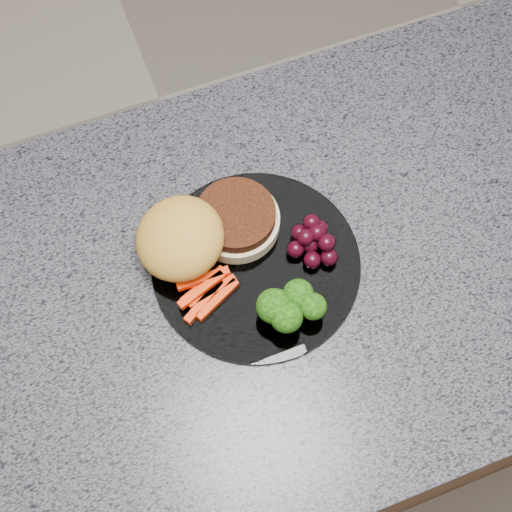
% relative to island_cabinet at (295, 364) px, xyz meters
% --- Properties ---
extents(island_cabinet, '(1.20, 0.60, 0.86)m').
position_rel_island_cabinet_xyz_m(island_cabinet, '(0.00, 0.00, 0.00)').
color(island_cabinet, '#55321D').
rests_on(island_cabinet, ground).
extents(countertop, '(1.20, 0.60, 0.04)m').
position_rel_island_cabinet_xyz_m(countertop, '(0.00, 0.00, 0.45)').
color(countertop, '#52515C').
rests_on(countertop, island_cabinet).
extents(plate, '(0.26, 0.26, 0.01)m').
position_rel_island_cabinet_xyz_m(plate, '(-0.07, 0.02, 0.47)').
color(plate, white).
rests_on(plate, countertop).
extents(burger, '(0.21, 0.14, 0.06)m').
position_rel_island_cabinet_xyz_m(burger, '(-0.12, 0.07, 0.50)').
color(burger, beige).
rests_on(burger, plate).
extents(carrot_sticks, '(0.08, 0.06, 0.02)m').
position_rel_island_cabinet_xyz_m(carrot_sticks, '(-0.14, 0.00, 0.48)').
color(carrot_sticks, '#EB2F03').
rests_on(carrot_sticks, plate).
extents(broccoli, '(0.08, 0.06, 0.05)m').
position_rel_island_cabinet_xyz_m(broccoli, '(-0.06, -0.06, 0.50)').
color(broccoli, olive).
rests_on(broccoli, plate).
extents(grape_bunch, '(0.06, 0.07, 0.04)m').
position_rel_island_cabinet_xyz_m(grape_bunch, '(0.01, 0.01, 0.49)').
color(grape_bunch, black).
rests_on(grape_bunch, plate).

